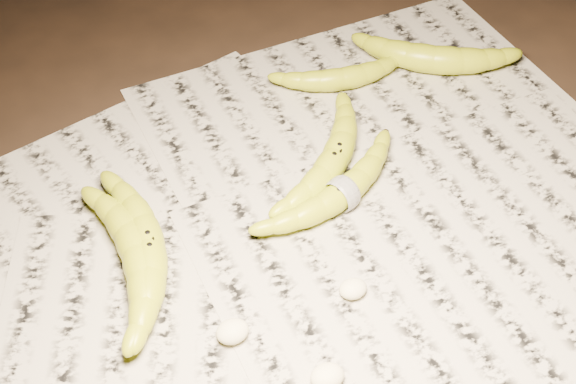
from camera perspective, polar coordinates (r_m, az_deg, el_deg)
name	(u,v)px	position (r m, az deg, el deg)	size (l,w,h in m)	color
ground	(317,241)	(0.92, 2.07, -3.53)	(3.00, 3.00, 0.00)	black
newspaper_patch	(304,220)	(0.94, 1.16, -2.01)	(0.90, 0.70, 0.01)	#A8A390
banana_left_a	(148,247)	(0.89, -9.92, -3.91)	(0.22, 0.06, 0.04)	#A5B616
banana_left_b	(138,253)	(0.89, -10.64, -4.30)	(0.20, 0.06, 0.04)	#A5B616
banana_center	(335,157)	(0.98, 3.34, 2.54)	(0.20, 0.06, 0.04)	#A5B616
banana_taped	(342,192)	(0.94, 3.89, 0.03)	(0.20, 0.05, 0.03)	#A5B616
banana_upper_a	(342,76)	(1.10, 3.87, 8.20)	(0.16, 0.05, 0.03)	#A5B616
banana_upper_b	(434,57)	(1.14, 10.36, 9.41)	(0.20, 0.07, 0.04)	#A5B616
measuring_tape	(342,192)	(0.94, 3.89, 0.03)	(0.04, 0.04, 0.00)	white
flesh_chunk_a	(232,329)	(0.83, -3.98, -9.71)	(0.03, 0.03, 0.02)	beige
flesh_chunk_b	(327,374)	(0.80, 2.82, -12.83)	(0.03, 0.03, 0.02)	beige
flesh_chunk_c	(353,287)	(0.86, 4.67, -6.72)	(0.03, 0.03, 0.02)	beige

